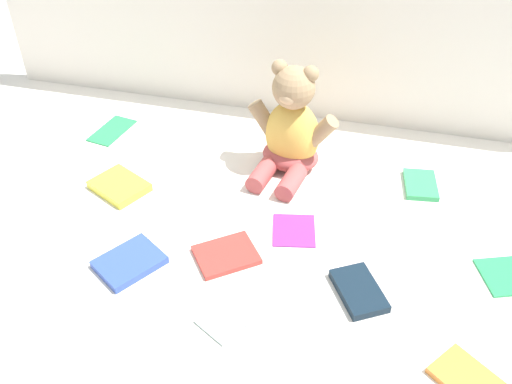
% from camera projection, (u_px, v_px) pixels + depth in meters
% --- Properties ---
extents(ground_plane, '(3.20, 3.20, 0.00)m').
position_uv_depth(ground_plane, '(262.00, 198.00, 1.32)').
color(ground_plane, silver).
extents(backdrop_drape, '(1.71, 0.03, 0.63)m').
position_uv_depth(backdrop_drape, '(301.00, 4.00, 1.42)').
color(backdrop_drape, silver).
rests_on(backdrop_drape, ground_plane).
extents(teddy_bear, '(0.23, 0.22, 0.27)m').
position_uv_depth(teddy_bear, '(291.00, 132.00, 1.35)').
color(teddy_bear, '#E5B24C').
rests_on(teddy_bear, ground_plane).
extents(book_case_0, '(0.16, 0.14, 0.02)m').
position_uv_depth(book_case_0, '(119.00, 186.00, 1.34)').
color(book_case_0, yellow).
rests_on(book_case_0, ground_plane).
extents(book_case_1, '(0.09, 0.12, 0.01)m').
position_uv_depth(book_case_1, '(421.00, 185.00, 1.35)').
color(book_case_1, '#33A35C').
rests_on(book_case_1, ground_plane).
extents(book_case_2, '(0.15, 0.16, 0.02)m').
position_uv_depth(book_case_2, '(130.00, 262.00, 1.15)').
color(book_case_2, '#314CAA').
rests_on(book_case_2, ground_plane).
extents(book_case_3, '(0.09, 0.15, 0.01)m').
position_uv_depth(book_case_3, '(112.00, 130.00, 1.54)').
color(book_case_3, '#279051').
rests_on(book_case_3, ground_plane).
extents(book_case_4, '(0.12, 0.13, 0.01)m').
position_uv_depth(book_case_4, '(506.00, 275.00, 1.12)').
color(book_case_4, '#269551').
rests_on(book_case_4, ground_plane).
extents(book_case_6, '(0.13, 0.14, 0.02)m').
position_uv_depth(book_case_6, '(359.00, 291.00, 1.09)').
color(book_case_6, black).
rests_on(book_case_6, ground_plane).
extents(book_case_7, '(0.13, 0.14, 0.01)m').
position_uv_depth(book_case_7, '(232.00, 314.00, 1.05)').
color(book_case_7, '#8CA19D').
rests_on(book_case_7, ground_plane).
extents(book_case_8, '(0.11, 0.12, 0.01)m').
position_uv_depth(book_case_8, '(294.00, 230.00, 1.23)').
color(book_case_8, purple).
rests_on(book_case_8, ground_plane).
extents(book_case_9, '(0.16, 0.15, 0.01)m').
position_uv_depth(book_case_9, '(226.00, 255.00, 1.16)').
color(book_case_9, red).
rests_on(book_case_9, ground_plane).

